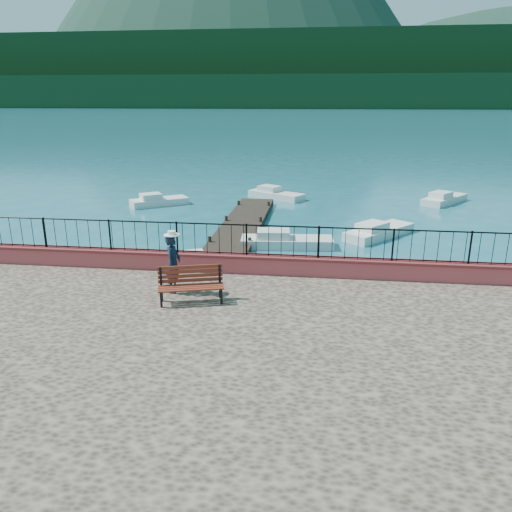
% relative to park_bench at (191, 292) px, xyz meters
% --- Properties ---
extents(ground, '(2000.00, 2000.00, 0.00)m').
position_rel_park_bench_xyz_m(ground, '(1.43, -1.17, -1.49)').
color(ground, '#19596B').
rests_on(ground, ground).
extents(parapet, '(28.00, 0.46, 0.58)m').
position_rel_park_bench_xyz_m(parapet, '(1.43, 2.53, -0.00)').
color(parapet, '#AA3F3D').
rests_on(parapet, promenade).
extents(railing, '(27.00, 0.05, 0.95)m').
position_rel_park_bench_xyz_m(railing, '(1.43, 2.53, 0.76)').
color(railing, black).
rests_on(railing, parapet).
extents(dock, '(2.00, 16.00, 0.30)m').
position_rel_park_bench_xyz_m(dock, '(-0.57, 10.83, -1.34)').
color(dock, '#2D231C').
rests_on(dock, ground).
extents(far_forest, '(900.00, 60.00, 18.00)m').
position_rel_park_bench_xyz_m(far_forest, '(1.43, 298.83, 7.51)').
color(far_forest, black).
rests_on(far_forest, ground).
extents(foothills, '(900.00, 120.00, 44.00)m').
position_rel_park_bench_xyz_m(foothills, '(1.43, 358.83, 20.51)').
color(foothills, black).
rests_on(foothills, ground).
extents(park_bench, '(1.82, 1.02, 0.96)m').
position_rel_park_bench_xyz_m(park_bench, '(0.00, 0.00, 0.00)').
color(park_bench, black).
rests_on(park_bench, promenade).
extents(person, '(0.43, 0.62, 1.65)m').
position_rel_park_bench_xyz_m(person, '(-0.67, 0.69, 0.53)').
color(person, black).
rests_on(person, promenade).
extents(hat, '(0.44, 0.44, 0.12)m').
position_rel_park_bench_xyz_m(hat, '(-0.67, 0.69, 1.42)').
color(hat, white).
rests_on(hat, person).
extents(boat_0, '(3.64, 2.61, 0.80)m').
position_rel_park_bench_xyz_m(boat_0, '(-1.08, 5.77, -1.09)').
color(boat_0, white).
rests_on(boat_0, ground).
extents(boat_1, '(4.20, 1.67, 0.80)m').
position_rel_park_bench_xyz_m(boat_1, '(1.93, 9.47, -1.09)').
color(boat_1, silver).
rests_on(boat_1, ground).
extents(boat_2, '(3.67, 3.98, 0.80)m').
position_rel_park_bench_xyz_m(boat_2, '(6.24, 11.84, -1.09)').
color(boat_2, silver).
rests_on(boat_2, ground).
extents(boat_3, '(3.60, 3.05, 0.80)m').
position_rel_park_bench_xyz_m(boat_3, '(-6.58, 17.50, -1.09)').
color(boat_3, silver).
rests_on(boat_3, ground).
extents(boat_4, '(3.95, 3.12, 0.80)m').
position_rel_park_bench_xyz_m(boat_4, '(0.45, 20.62, -1.09)').
color(boat_4, silver).
rests_on(boat_4, ground).
extents(boat_5, '(3.41, 3.83, 0.80)m').
position_rel_park_bench_xyz_m(boat_5, '(11.20, 20.53, -1.09)').
color(boat_5, silver).
rests_on(boat_5, ground).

